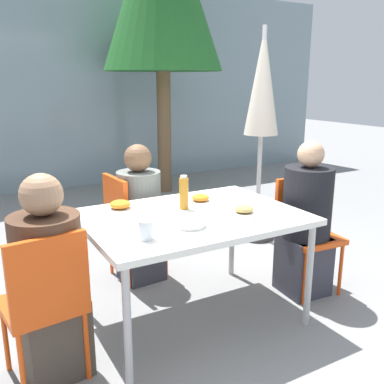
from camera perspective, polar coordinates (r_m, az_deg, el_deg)
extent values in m
plane|color=gray|center=(3.10, 0.00, -16.41)|extent=(24.00, 24.00, 0.00)
cube|color=gray|center=(6.75, -18.64, 13.05)|extent=(10.00, 0.20, 3.00)
cube|color=white|center=(2.80, 0.00, -3.37)|extent=(1.39, 1.01, 0.04)
cylinder|color=#B7B7B7|center=(2.35, -8.59, -17.56)|extent=(0.04, 0.04, 0.72)
cylinder|color=#B7B7B7|center=(2.96, 15.34, -10.71)|extent=(0.04, 0.04, 0.72)
cylinder|color=#B7B7B7|center=(3.11, -14.57, -9.45)|extent=(0.04, 0.04, 0.72)
cylinder|color=#B7B7B7|center=(3.60, 5.36, -5.64)|extent=(0.04, 0.04, 0.72)
cube|color=#E54C14|center=(2.51, -19.39, -13.95)|extent=(0.44, 0.44, 0.04)
cube|color=#E54C14|center=(2.25, -18.50, -10.75)|extent=(0.40, 0.08, 0.42)
cylinder|color=#E54C14|center=(2.74, -23.62, -17.34)|extent=(0.03, 0.03, 0.41)
cylinder|color=#E54C14|center=(2.81, -16.61, -15.83)|extent=(0.03, 0.03, 0.41)
cylinder|color=#E54C14|center=(2.46, -21.71, -21.14)|extent=(0.03, 0.03, 0.41)
cylinder|color=#E54C14|center=(2.53, -13.84, -19.25)|extent=(0.03, 0.03, 0.41)
cube|color=#473D33|center=(2.63, -17.90, -17.70)|extent=(0.37, 0.37, 0.45)
cylinder|color=#472D1E|center=(2.42, -18.76, -8.33)|extent=(0.37, 0.37, 0.47)
sphere|color=#9E7556|center=(2.31, -19.47, -0.34)|extent=(0.22, 0.22, 0.22)
cube|color=#E54C14|center=(3.41, 15.47, -5.91)|extent=(0.43, 0.43, 0.04)
cube|color=#E54C14|center=(3.47, 13.81, -1.43)|extent=(0.40, 0.07, 0.42)
cylinder|color=#E54C14|center=(3.49, 19.19, -9.77)|extent=(0.03, 0.03, 0.41)
cylinder|color=#E54C14|center=(3.28, 14.80, -11.05)|extent=(0.03, 0.03, 0.41)
cylinder|color=#E54C14|center=(3.72, 15.57, -7.95)|extent=(0.03, 0.03, 0.41)
cylinder|color=#E54C14|center=(3.52, 11.27, -8.99)|extent=(0.03, 0.03, 0.41)
cube|color=#383842|center=(3.46, 14.59, -9.27)|extent=(0.35, 0.35, 0.45)
cylinder|color=black|center=(3.29, 15.14, -1.37)|extent=(0.36, 0.36, 0.53)
sphere|color=tan|center=(3.21, 15.57, 4.88)|extent=(0.19, 0.19, 0.19)
cube|color=#E54C14|center=(3.56, -7.31, -4.62)|extent=(0.43, 0.43, 0.04)
cube|color=#E54C14|center=(3.42, -10.16, -1.51)|extent=(0.07, 0.40, 0.42)
cylinder|color=#E54C14|center=(3.85, -6.08, -6.66)|extent=(0.03, 0.03, 0.41)
cylinder|color=#E54C14|center=(3.58, -3.49, -8.34)|extent=(0.03, 0.03, 0.41)
cylinder|color=#E54C14|center=(3.72, -10.75, -7.65)|extent=(0.03, 0.03, 0.41)
cylinder|color=#E54C14|center=(3.43, -8.46, -9.50)|extent=(0.03, 0.03, 0.41)
cube|color=#383842|center=(3.59, -6.84, -7.97)|extent=(0.34, 0.34, 0.45)
cylinder|color=slate|center=(3.44, -7.07, -0.98)|extent=(0.35, 0.35, 0.45)
sphere|color=brown|center=(3.37, -7.25, 4.52)|extent=(0.22, 0.22, 0.22)
cylinder|color=#333333|center=(4.57, 8.60, -5.70)|extent=(0.36, 0.36, 0.05)
cylinder|color=#BCBCBC|center=(4.32, 9.11, 7.16)|extent=(0.04, 0.04, 2.10)
cone|color=beige|center=(4.29, 9.41, 14.35)|extent=(0.34, 0.34, 1.02)
cylinder|color=white|center=(3.05, 1.14, -1.31)|extent=(0.23, 0.23, 0.01)
ellipsoid|color=orange|center=(3.04, 1.14, -0.74)|extent=(0.12, 0.12, 0.05)
cylinder|color=white|center=(2.80, 6.91, -2.85)|extent=(0.22, 0.22, 0.01)
ellipsoid|color=tan|center=(2.79, 6.93, -2.23)|extent=(0.12, 0.12, 0.05)
cylinder|color=white|center=(2.91, -9.53, -2.28)|extent=(0.25, 0.25, 0.01)
ellipsoid|color=orange|center=(2.90, -9.56, -1.63)|extent=(0.14, 0.14, 0.06)
cylinder|color=#B7751E|center=(2.88, -1.10, -0.20)|extent=(0.06, 0.06, 0.21)
cylinder|color=white|center=(2.85, -1.11, 2.04)|extent=(0.04, 0.04, 0.02)
cylinder|color=silver|center=(2.36, -6.17, -5.05)|extent=(0.08, 0.08, 0.11)
cylinder|color=white|center=(2.56, -0.34, -3.99)|extent=(0.19, 0.19, 0.06)
cylinder|color=brown|center=(6.26, -3.73, 7.87)|extent=(0.20, 0.20, 1.73)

